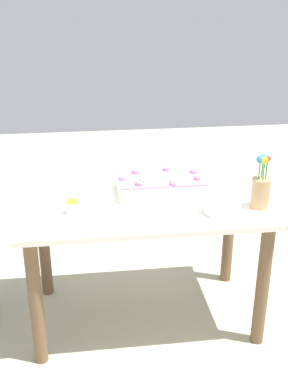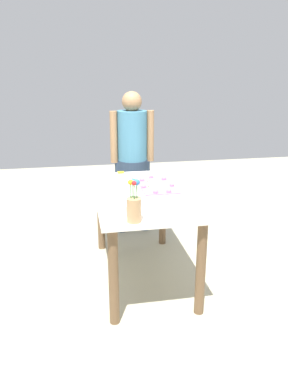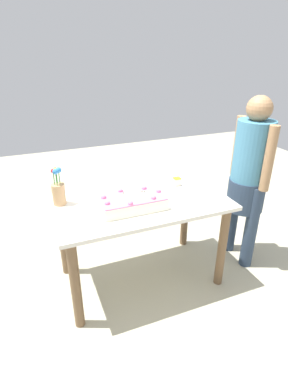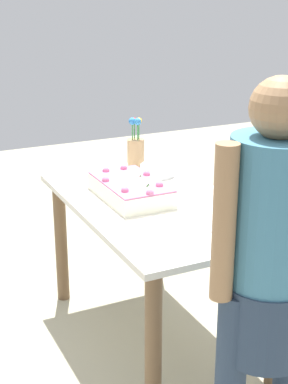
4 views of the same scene
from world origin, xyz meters
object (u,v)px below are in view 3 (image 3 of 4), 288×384
(cake_knife, at_px, (191,204))
(flower_vase, at_px, (59,191))
(sheet_cake, at_px, (132,202))
(fruit_bowl, at_px, (87,194))
(serving_plate_with_slice, at_px, (177,184))
(person_standing, at_px, (249,173))

(cake_knife, relative_size, flower_vase, 0.83)
(sheet_cake, height_order, flower_vase, flower_vase)
(fruit_bowl, bearing_deg, serving_plate_with_slice, -5.13)
(sheet_cake, distance_m, cake_knife, 0.45)
(person_standing, bearing_deg, serving_plate_with_slice, -18.29)
(flower_vase, xyz_separation_m, person_standing, (1.54, -0.23, -0.00))
(sheet_cake, xyz_separation_m, fruit_bowl, (-0.27, 0.29, -0.02))
(cake_knife, distance_m, flower_vase, 0.98)
(cake_knife, bearing_deg, sheet_cake, -15.38)
(sheet_cake, distance_m, fruit_bowl, 0.39)
(fruit_bowl, bearing_deg, person_standing, -11.03)
(cake_knife, relative_size, fruit_bowl, 1.26)
(cake_knife, bearing_deg, flower_vase, -22.58)
(flower_vase, bearing_deg, serving_plate_with_slice, -2.10)
(cake_knife, xyz_separation_m, fruit_bowl, (-0.70, 0.40, 0.03))
(serving_plate_with_slice, bearing_deg, fruit_bowl, 174.87)
(serving_plate_with_slice, height_order, cake_knife, serving_plate_with_slice)
(flower_vase, relative_size, person_standing, 0.19)
(sheet_cake, distance_m, serving_plate_with_slice, 0.53)
(flower_vase, xyz_separation_m, fruit_bowl, (0.21, 0.03, -0.07))
(person_standing, bearing_deg, flower_vase, -8.39)
(serving_plate_with_slice, bearing_deg, sheet_cake, -155.60)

